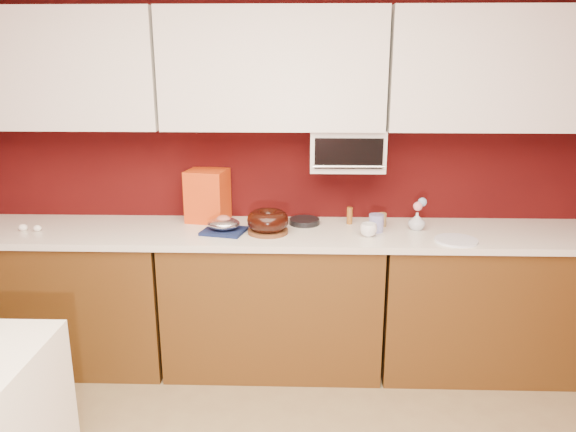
% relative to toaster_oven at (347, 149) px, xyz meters
% --- Properties ---
extents(wall_back, '(4.00, 0.02, 2.50)m').
position_rel_toaster_oven_xyz_m(wall_back, '(-0.45, 0.15, -0.12)').
color(wall_back, '#3C0808').
rests_on(wall_back, floor).
extents(base_cabinet_left, '(1.31, 0.58, 0.86)m').
position_rel_toaster_oven_xyz_m(base_cabinet_left, '(-1.78, -0.17, -0.95)').
color(base_cabinet_left, '#533210').
rests_on(base_cabinet_left, floor).
extents(base_cabinet_center, '(1.31, 0.58, 0.86)m').
position_rel_toaster_oven_xyz_m(base_cabinet_center, '(-0.45, -0.17, -0.95)').
color(base_cabinet_center, '#533210').
rests_on(base_cabinet_center, floor).
extents(base_cabinet_right, '(1.31, 0.58, 0.86)m').
position_rel_toaster_oven_xyz_m(base_cabinet_right, '(0.88, -0.17, -0.95)').
color(base_cabinet_right, '#533210').
rests_on(base_cabinet_right, floor).
extents(countertop, '(4.00, 0.62, 0.04)m').
position_rel_toaster_oven_xyz_m(countertop, '(-0.45, -0.17, -0.49)').
color(countertop, silver).
rests_on(countertop, base_cabinet_center).
extents(upper_cabinet_left, '(1.31, 0.33, 0.70)m').
position_rel_toaster_oven_xyz_m(upper_cabinet_left, '(-1.78, -0.02, 0.48)').
color(upper_cabinet_left, white).
rests_on(upper_cabinet_left, wall_back).
extents(upper_cabinet_center, '(1.31, 0.33, 0.70)m').
position_rel_toaster_oven_xyz_m(upper_cabinet_center, '(-0.45, -0.02, 0.48)').
color(upper_cabinet_center, white).
rests_on(upper_cabinet_center, wall_back).
extents(upper_cabinet_right, '(1.31, 0.33, 0.70)m').
position_rel_toaster_oven_xyz_m(upper_cabinet_right, '(0.88, -0.02, 0.48)').
color(upper_cabinet_right, white).
rests_on(upper_cabinet_right, wall_back).
extents(toaster_oven, '(0.45, 0.30, 0.25)m').
position_rel_toaster_oven_xyz_m(toaster_oven, '(0.00, 0.00, 0.00)').
color(toaster_oven, white).
rests_on(toaster_oven, upper_cabinet_center).
extents(toaster_oven_door, '(0.40, 0.02, 0.18)m').
position_rel_toaster_oven_xyz_m(toaster_oven_door, '(0.00, -0.16, 0.00)').
color(toaster_oven_door, black).
rests_on(toaster_oven_door, toaster_oven).
extents(toaster_oven_handle, '(0.42, 0.02, 0.02)m').
position_rel_toaster_oven_xyz_m(toaster_oven_handle, '(0.00, -0.18, -0.07)').
color(toaster_oven_handle, silver).
rests_on(toaster_oven_handle, toaster_oven).
extents(cake_base, '(0.26, 0.26, 0.02)m').
position_rel_toaster_oven_xyz_m(cake_base, '(-0.48, -0.22, -0.46)').
color(cake_base, brown).
rests_on(cake_base, countertop).
extents(bundt_cake, '(0.32, 0.32, 0.10)m').
position_rel_toaster_oven_xyz_m(bundt_cake, '(-0.48, -0.22, -0.40)').
color(bundt_cake, black).
rests_on(bundt_cake, cake_base).
extents(navy_towel, '(0.29, 0.26, 0.02)m').
position_rel_toaster_oven_xyz_m(navy_towel, '(-0.74, -0.22, -0.47)').
color(navy_towel, '#121C43').
rests_on(navy_towel, countertop).
extents(foil_ham_nest, '(0.24, 0.23, 0.07)m').
position_rel_toaster_oven_xyz_m(foil_ham_nest, '(-0.74, -0.22, -0.42)').
color(foil_ham_nest, silver).
rests_on(foil_ham_nest, navy_towel).
extents(roasted_ham, '(0.11, 0.10, 0.06)m').
position_rel_toaster_oven_xyz_m(roasted_ham, '(-0.74, -0.22, -0.40)').
color(roasted_ham, '#BC6756').
rests_on(roasted_ham, foil_ham_nest).
extents(pandoro_box, '(0.28, 0.26, 0.33)m').
position_rel_toaster_oven_xyz_m(pandoro_box, '(-0.88, 0.04, -0.31)').
color(pandoro_box, '#B71E0C').
rests_on(pandoro_box, countertop).
extents(dark_pan, '(0.25, 0.25, 0.03)m').
position_rel_toaster_oven_xyz_m(dark_pan, '(-0.26, -0.02, -0.46)').
color(dark_pan, black).
rests_on(dark_pan, countertop).
extents(coffee_mug, '(0.11, 0.11, 0.09)m').
position_rel_toaster_oven_xyz_m(coffee_mug, '(0.12, -0.27, -0.43)').
color(coffee_mug, white).
rests_on(coffee_mug, countertop).
extents(blue_jar, '(0.11, 0.11, 0.11)m').
position_rel_toaster_oven_xyz_m(blue_jar, '(0.18, -0.17, -0.42)').
color(blue_jar, navy).
rests_on(blue_jar, countertop).
extents(flower_vase, '(0.09, 0.09, 0.12)m').
position_rel_toaster_oven_xyz_m(flower_vase, '(0.43, -0.12, -0.41)').
color(flower_vase, silver).
rests_on(flower_vase, countertop).
extents(flower_pink, '(0.06, 0.06, 0.06)m').
position_rel_toaster_oven_xyz_m(flower_pink, '(0.43, -0.12, -0.33)').
color(flower_pink, pink).
rests_on(flower_pink, flower_vase).
extents(flower_blue, '(0.05, 0.05, 0.05)m').
position_rel_toaster_oven_xyz_m(flower_blue, '(0.46, -0.10, -0.30)').
color(flower_blue, '#7C9FC6').
rests_on(flower_blue, flower_vase).
extents(china_plate, '(0.26, 0.26, 0.01)m').
position_rel_toaster_oven_xyz_m(china_plate, '(0.62, -0.35, -0.47)').
color(china_plate, white).
rests_on(china_plate, countertop).
extents(amber_bottle, '(0.04, 0.04, 0.11)m').
position_rel_toaster_oven_xyz_m(amber_bottle, '(0.03, -0.01, -0.42)').
color(amber_bottle, brown).
rests_on(amber_bottle, countertop).
extents(paper_cup, '(0.07, 0.07, 0.08)m').
position_rel_toaster_oven_xyz_m(paper_cup, '(0.23, -0.06, -0.43)').
color(paper_cup, olive).
rests_on(paper_cup, countertop).
extents(egg_left, '(0.07, 0.06, 0.04)m').
position_rel_toaster_oven_xyz_m(egg_left, '(-1.97, -0.22, -0.45)').
color(egg_left, white).
rests_on(egg_left, countertop).
extents(egg_right, '(0.06, 0.05, 0.04)m').
position_rel_toaster_oven_xyz_m(egg_right, '(-1.88, -0.23, -0.46)').
color(egg_right, white).
rests_on(egg_right, countertop).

